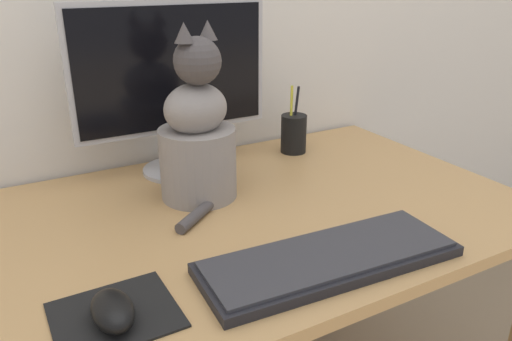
{
  "coord_description": "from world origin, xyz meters",
  "views": [
    {
      "loc": [
        -0.39,
        -0.82,
        1.19
      ],
      "look_at": [
        0.02,
        -0.07,
        0.84
      ],
      "focal_mm": 35.0,
      "sensor_mm": 36.0,
      "label": 1
    }
  ],
  "objects_px": {
    "computer_mouse_left": "(112,310)",
    "pen_cup": "(294,133)",
    "cat": "(198,136)",
    "monitor": "(173,80)",
    "keyboard": "(330,258)"
  },
  "relations": [
    {
      "from": "monitor",
      "to": "pen_cup",
      "type": "height_order",
      "value": "monitor"
    },
    {
      "from": "computer_mouse_left",
      "to": "cat",
      "type": "height_order",
      "value": "cat"
    },
    {
      "from": "monitor",
      "to": "pen_cup",
      "type": "distance_m",
      "value": 0.37
    },
    {
      "from": "keyboard",
      "to": "pen_cup",
      "type": "relative_size",
      "value": 2.53
    },
    {
      "from": "keyboard",
      "to": "computer_mouse_left",
      "type": "xyz_separation_m",
      "value": [
        -0.36,
        0.02,
        0.01
      ]
    },
    {
      "from": "monitor",
      "to": "computer_mouse_left",
      "type": "bearing_deg",
      "value": -119.66
    },
    {
      "from": "monitor",
      "to": "keyboard",
      "type": "height_order",
      "value": "monitor"
    },
    {
      "from": "monitor",
      "to": "keyboard",
      "type": "distance_m",
      "value": 0.57
    },
    {
      "from": "monitor",
      "to": "cat",
      "type": "height_order",
      "value": "monitor"
    },
    {
      "from": "keyboard",
      "to": "cat",
      "type": "height_order",
      "value": "cat"
    },
    {
      "from": "computer_mouse_left",
      "to": "pen_cup",
      "type": "xyz_separation_m",
      "value": [
        0.61,
        0.48,
        0.03
      ]
    },
    {
      "from": "cat",
      "to": "pen_cup",
      "type": "height_order",
      "value": "cat"
    },
    {
      "from": "computer_mouse_left",
      "to": "cat",
      "type": "xyz_separation_m",
      "value": [
        0.27,
        0.34,
        0.11
      ]
    },
    {
      "from": "pen_cup",
      "to": "monitor",
      "type": "bearing_deg",
      "value": 177.01
    },
    {
      "from": "monitor",
      "to": "pen_cup",
      "type": "relative_size",
      "value": 2.58
    }
  ]
}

